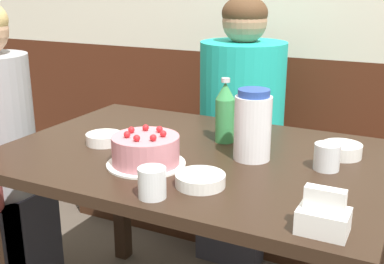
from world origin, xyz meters
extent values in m
cube|color=#4C2314|center=(0.00, 1.05, 0.46)|extent=(4.80, 0.04, 0.92)
cube|color=#381E11|center=(0.00, 0.83, 0.21)|extent=(2.10, 0.38, 0.42)
cube|color=black|center=(0.00, 0.00, 0.73)|extent=(1.23, 0.85, 0.03)
cube|color=black|center=(-0.56, 0.37, 0.35)|extent=(0.06, 0.06, 0.71)
cube|color=black|center=(0.56, 0.37, 0.35)|extent=(0.06, 0.06, 0.71)
cylinder|color=white|center=(-0.08, -0.17, 0.75)|extent=(0.24, 0.24, 0.01)
cylinder|color=#C67A84|center=(-0.08, -0.17, 0.79)|extent=(0.20, 0.20, 0.08)
sphere|color=red|center=(-0.13, -0.16, 0.84)|extent=(0.02, 0.02, 0.02)
sphere|color=red|center=(-0.12, -0.20, 0.84)|extent=(0.02, 0.02, 0.02)
sphere|color=red|center=(-0.07, -0.22, 0.84)|extent=(0.02, 0.02, 0.02)
sphere|color=red|center=(-0.03, -0.20, 0.84)|extent=(0.02, 0.02, 0.02)
sphere|color=red|center=(-0.03, -0.15, 0.84)|extent=(0.02, 0.02, 0.02)
sphere|color=red|center=(-0.06, -0.12, 0.84)|extent=(0.02, 0.02, 0.02)
sphere|color=red|center=(-0.11, -0.12, 0.84)|extent=(0.02, 0.02, 0.02)
cylinder|color=white|center=(0.19, 0.03, 0.84)|extent=(0.11, 0.11, 0.20)
cylinder|color=#28479E|center=(0.19, 0.03, 0.95)|extent=(0.10, 0.10, 0.02)
cylinder|color=#388E4C|center=(0.05, 0.15, 0.82)|extent=(0.07, 0.07, 0.15)
cone|color=#388E4C|center=(0.05, 0.15, 0.92)|extent=(0.07, 0.07, 0.06)
cylinder|color=silver|center=(0.05, 0.15, 0.96)|extent=(0.03, 0.03, 0.01)
cube|color=white|center=(0.49, -0.34, 0.77)|extent=(0.11, 0.08, 0.05)
cube|color=white|center=(0.49, -0.34, 0.82)|extent=(0.09, 0.03, 0.05)
cylinder|color=white|center=(0.14, -0.24, 0.76)|extent=(0.14, 0.14, 0.03)
cylinder|color=white|center=(0.44, 0.17, 0.76)|extent=(0.12, 0.12, 0.04)
cylinder|color=white|center=(0.08, 0.34, 0.76)|extent=(0.11, 0.11, 0.03)
cylinder|color=white|center=(-0.31, -0.06, 0.76)|extent=(0.12, 0.12, 0.04)
cylinder|color=silver|center=(0.42, 0.04, 0.78)|extent=(0.08, 0.08, 0.08)
cylinder|color=silver|center=(0.06, -0.36, 0.78)|extent=(0.07, 0.07, 0.08)
cube|color=#33333D|center=(-0.87, -0.04, 0.23)|extent=(0.34, 0.30, 0.45)
cube|color=#33333D|center=(-0.09, 0.68, 0.23)|extent=(0.30, 0.34, 0.45)
cylinder|color=#1EB2A3|center=(-0.09, 0.68, 0.74)|extent=(0.38, 0.38, 0.57)
sphere|color=#A87A5B|center=(-0.09, 0.68, 1.11)|extent=(0.20, 0.20, 0.20)
ellipsoid|color=#4C331E|center=(-0.09, 0.68, 1.14)|extent=(0.20, 0.20, 0.15)
camera|label=1|loc=(0.65, -1.32, 1.27)|focal=45.00mm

